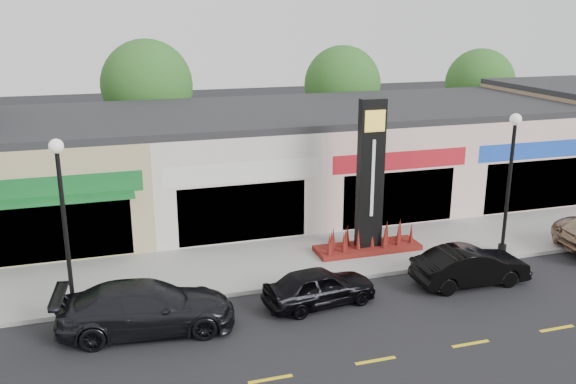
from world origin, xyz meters
The scene contains 16 objects.
ground centered at (0.00, 0.00, 0.00)m, with size 120.00×120.00×0.00m, color black.
sidewalk centered at (0.00, 4.35, 0.07)m, with size 52.00×4.30×0.15m, color gray.
curb centered at (0.00, 2.10, 0.07)m, with size 52.00×0.20×0.15m, color gray.
shop_beige centered at (-8.50, 11.46, 2.40)m, with size 7.00×10.85×4.80m.
shop_cream centered at (-1.50, 11.47, 2.40)m, with size 7.00×10.01×4.80m.
shop_pink_w centered at (5.50, 11.47, 2.40)m, with size 7.00×10.01×4.80m.
shop_pink_e centered at (12.50, 11.47, 2.40)m, with size 7.00×10.01×4.80m.
tree_rear_west centered at (-4.00, 19.50, 5.22)m, with size 5.20×5.20×7.83m.
tree_rear_mid centered at (8.00, 19.50, 4.88)m, with size 4.80×4.80×7.29m.
tree_rear_east centered at (18.00, 19.50, 4.63)m, with size 4.60×4.60×6.94m.
lamp_west_near centered at (-8.00, 2.50, 3.48)m, with size 0.44×0.44×5.47m.
lamp_east_near centered at (8.00, 2.50, 3.48)m, with size 0.44×0.44×5.47m.
pylon_sign centered at (3.00, 4.20, 2.27)m, with size 4.20×1.30×6.00m.
car_dark_sedan centered at (-5.83, 0.55, 0.76)m, with size 5.22×2.12×1.51m, color black.
car_black_sedan centered at (-0.32, 0.64, 0.64)m, with size 3.73×1.50×1.27m, color black.
car_black_conv centered at (5.26, 0.56, 0.67)m, with size 4.09×1.43×1.35m, color black.
Camera 1 is at (-6.65, -16.37, 9.17)m, focal length 38.00 mm.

